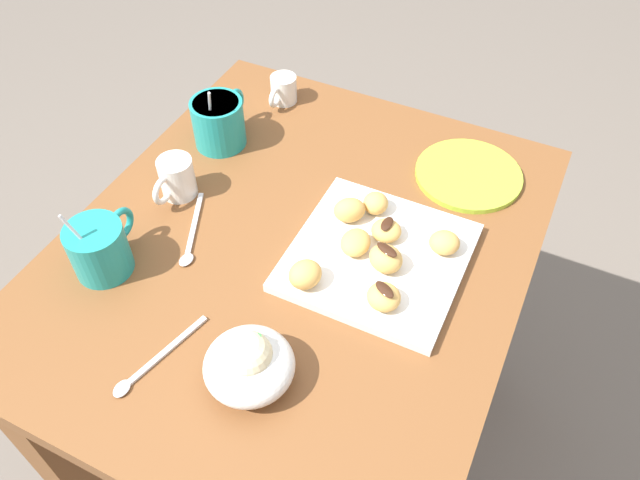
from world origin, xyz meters
TOP-DOWN VIEW (x-y plane):
  - ground_plane at (0.00, 0.00)m, footprint 8.00×8.00m
  - dining_table at (0.00, 0.00)m, footprint 0.86×0.72m
  - pastry_plate_square at (0.03, -0.13)m, footprint 0.26×0.26m
  - coffee_mug_teal_left at (-0.17, 0.24)m, footprint 0.13×0.09m
  - coffee_mug_teal_right at (0.17, 0.24)m, footprint 0.13×0.10m
  - cream_pitcher_white at (0.02, 0.24)m, footprint 0.10×0.06m
  - ice_cream_bowl at (-0.24, -0.06)m, footprint 0.12×0.12m
  - chocolate_sauce_pitcher at (0.34, 0.20)m, footprint 0.09×0.05m
  - saucer_lime_left at (0.28, -0.20)m, footprint 0.19×0.19m
  - loose_spoon_near_saucer at (-0.28, 0.08)m, footprint 0.16×0.05m
  - loose_spoon_by_plate at (-0.06, 0.16)m, footprint 0.15×0.07m
  - beignet_0 at (0.01, -0.15)m, footprint 0.06×0.07m
  - chocolate_drizzle_0 at (0.01, -0.15)m, footprint 0.03×0.04m
  - beignet_1 at (-0.07, -0.06)m, footprint 0.06×0.06m
  - beignet_2 at (0.07, -0.13)m, footprint 0.05×0.05m
  - chocolate_drizzle_2 at (0.07, -0.13)m, footprint 0.03×0.02m
  - beignet_3 at (0.02, -0.10)m, footprint 0.06×0.05m
  - beignet_4 at (0.08, -0.06)m, footprint 0.06×0.07m
  - beignet_5 at (0.08, -0.22)m, footprint 0.06×0.06m
  - beignet_6 at (-0.06, -0.17)m, footprint 0.07×0.07m
  - chocolate_drizzle_6 at (-0.06, -0.17)m, footprint 0.03×0.04m
  - beignet_7 at (0.11, -0.09)m, footprint 0.05×0.05m

SIDE VIEW (x-z plane):
  - ground_plane at x=0.00m, z-range 0.00..0.00m
  - dining_table at x=0.00m, z-range 0.21..0.92m
  - loose_spoon_near_saucer at x=-0.28m, z-range 0.72..0.72m
  - loose_spoon_by_plate at x=-0.06m, z-range 0.72..0.72m
  - saucer_lime_left at x=0.28m, z-range 0.72..0.73m
  - pastry_plate_square at x=0.03m, z-range 0.72..0.73m
  - beignet_2 at x=0.07m, z-range 0.73..0.76m
  - chocolate_sauce_pitcher at x=0.34m, z-range 0.72..0.78m
  - beignet_3 at x=0.02m, z-range 0.73..0.76m
  - beignet_6 at x=-0.06m, z-range 0.73..0.76m
  - beignet_7 at x=0.11m, z-range 0.73..0.77m
  - beignet_5 at x=0.08m, z-range 0.73..0.77m
  - beignet_0 at x=0.01m, z-range 0.73..0.77m
  - beignet_1 at x=-0.07m, z-range 0.73..0.77m
  - beignet_4 at x=0.08m, z-range 0.73..0.77m
  - ice_cream_bowl at x=-0.24m, z-range 0.71..0.80m
  - cream_pitcher_white at x=0.02m, z-range 0.72..0.79m
  - chocolate_drizzle_2 at x=0.07m, z-range 0.76..0.77m
  - coffee_mug_teal_left at x=-0.17m, z-range 0.70..0.83m
  - coffee_mug_teal_right at x=0.17m, z-range 0.70..0.84m
  - chocolate_drizzle_6 at x=-0.06m, z-range 0.76..0.77m
  - chocolate_drizzle_0 at x=0.01m, z-range 0.77..0.78m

